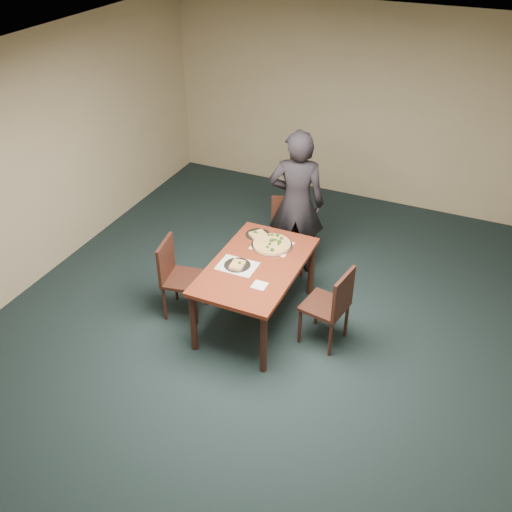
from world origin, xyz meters
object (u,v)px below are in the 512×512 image
at_px(dining_table, 256,271).
at_px(slice_plate_near, 237,265).
at_px(pizza_pan, 272,244).
at_px(slice_plate_far, 258,234).
at_px(diner, 296,203).
at_px(chair_right, 332,303).
at_px(chair_left, 177,273).
at_px(chair_far, 288,229).

distance_m(dining_table, slice_plate_near, 0.22).
bearing_deg(pizza_pan, slice_plate_far, 149.79).
height_order(diner, slice_plate_near, diner).
xyz_separation_m(chair_right, slice_plate_near, (-1.02, -0.09, 0.25)).
bearing_deg(chair_right, pizza_pan, -106.39).
distance_m(chair_left, diner, 1.65).
bearing_deg(slice_plate_far, pizza_pan, -30.21).
xyz_separation_m(chair_far, diner, (0.11, -0.03, 0.40)).
distance_m(chair_left, slice_plate_far, 1.01).
xyz_separation_m(dining_table, slice_plate_near, (-0.16, -0.11, 0.11)).
distance_m(chair_right, slice_plate_far, 1.23).
relative_size(chair_right, diner, 0.50).
bearing_deg(chair_left, chair_far, -39.97).
relative_size(chair_left, diner, 0.50).
height_order(chair_far, slice_plate_far, chair_far).
relative_size(dining_table, chair_far, 1.65).
distance_m(dining_table, slice_plate_far, 0.58).
relative_size(chair_left, slice_plate_far, 3.25).
bearing_deg(chair_right, diner, -134.07).
height_order(chair_far, chair_right, same).
xyz_separation_m(chair_far, pizza_pan, (0.10, -0.76, 0.26)).
bearing_deg(slice_plate_near, slice_plate_far, 94.82).
height_order(chair_left, slice_plate_near, chair_left).
relative_size(dining_table, chair_left, 1.65).
bearing_deg(slice_plate_near, diner, 81.67).
height_order(pizza_pan, slice_plate_near, pizza_pan).
height_order(chair_right, diner, diner).
bearing_deg(chair_left, dining_table, -86.63).
bearing_deg(chair_far, chair_right, -71.97).
bearing_deg(chair_far, diner, -34.17).
height_order(chair_left, pizza_pan, chair_left).
bearing_deg(slice_plate_near, pizza_pan, 70.45).
bearing_deg(slice_plate_near, dining_table, 34.49).
relative_size(chair_far, diner, 0.50).
height_order(dining_table, chair_right, chair_right).
xyz_separation_m(pizza_pan, slice_plate_near, (-0.18, -0.51, -0.01)).
bearing_deg(dining_table, chair_left, -166.01).
xyz_separation_m(chair_left, slice_plate_far, (0.64, 0.74, 0.25)).
height_order(chair_far, pizza_pan, chair_far).
bearing_deg(pizza_pan, slice_plate_near, -109.55).
bearing_deg(slice_plate_near, chair_left, -171.68).
bearing_deg(pizza_pan, chair_right, -26.20).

